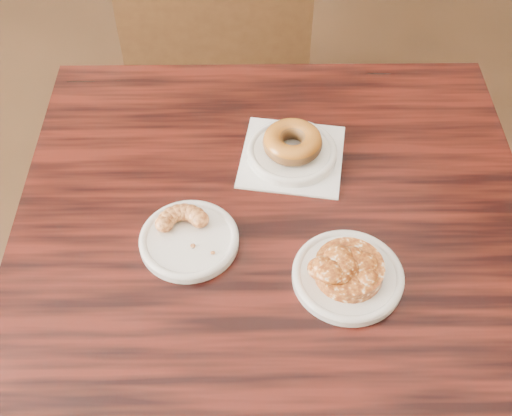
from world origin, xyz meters
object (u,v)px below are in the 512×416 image
object	(u,v)px
apple_fritter	(349,267)
cruller_fragment	(188,233)
chair_far	(219,40)
cafe_table	(271,346)
glazed_donut	(292,142)

from	to	relation	value
apple_fritter	cruller_fragment	distance (m)	0.24
chair_far	cruller_fragment	distance (m)	0.99
cruller_fragment	chair_far	bearing A→B (deg)	70.95
cafe_table	glazed_donut	bearing A→B (deg)	78.56
apple_fritter	cruller_fragment	world-z (taller)	apple_fritter
apple_fritter	cruller_fragment	xyz separation A→B (m)	(-0.20, 0.14, -0.00)
cafe_table	cruller_fragment	size ratio (longest dim) A/B	8.51
chair_far	apple_fritter	world-z (taller)	chair_far
apple_fritter	cruller_fragment	bearing A→B (deg)	145.22
cafe_table	apple_fritter	distance (m)	0.43
chair_far	apple_fritter	distance (m)	1.07
chair_far	cruller_fragment	xyz separation A→B (m)	(-0.30, -0.88, 0.32)
cafe_table	cruller_fragment	distance (m)	0.42
apple_fritter	cruller_fragment	size ratio (longest dim) A/B	1.45
chair_far	glazed_donut	xyz separation A→B (m)	(-0.09, -0.76, 0.33)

